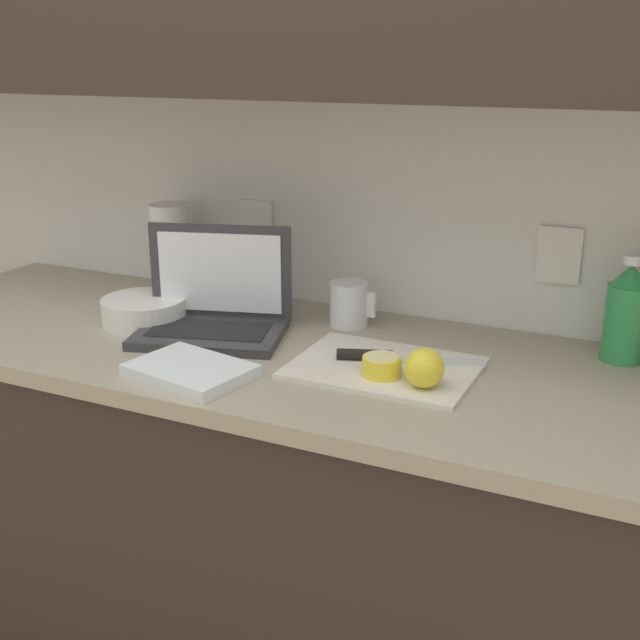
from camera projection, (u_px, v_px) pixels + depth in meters
name	position (u px, v px, depth m)	size (l,w,h in m)	color
wall_back	(309.00, 27.00, 1.70)	(5.20, 0.38, 2.60)	white
counter_unit	(257.00, 527.00, 1.84)	(1.86, 0.65, 0.92)	#332823
laptop	(214.00, 308.00, 1.74)	(0.36, 0.29, 0.23)	#333338
cutting_board	(384.00, 367.00, 1.55)	(0.35, 0.26, 0.01)	silver
knife	(384.00, 357.00, 1.57)	(0.28, 0.13, 0.02)	silver
lemon_half_cut	(382.00, 366.00, 1.50)	(0.07, 0.07, 0.04)	yellow
lemon_whole_beside	(424.00, 368.00, 1.44)	(0.07, 0.07, 0.07)	yellow
bottle_green_soda	(626.00, 313.00, 1.57)	(0.08, 0.08, 0.22)	#2D934C
measuring_cup	(349.00, 304.00, 1.79)	(0.11, 0.09, 0.10)	silver
bowl_white	(144.00, 311.00, 1.81)	(0.19, 0.19, 0.06)	white
paper_towel_roll	(172.00, 250.00, 2.00)	(0.10, 0.10, 0.23)	white
dish_towel	(190.00, 371.00, 1.52)	(0.22, 0.16, 0.02)	white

